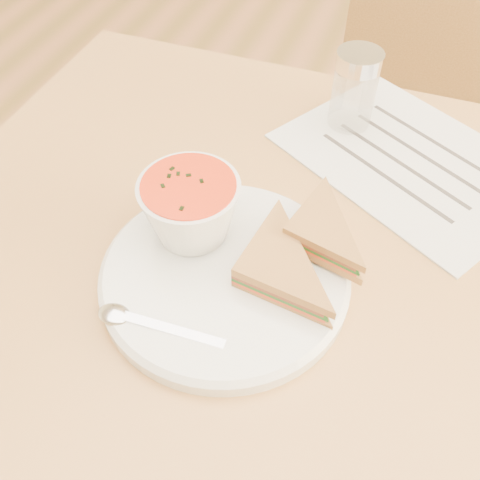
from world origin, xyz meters
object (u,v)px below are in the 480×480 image
at_px(dining_table, 306,394).
at_px(condiment_shaker, 354,90).
at_px(plate, 225,276).
at_px(soup_bowl, 191,211).
at_px(chair_far, 415,148).

bearing_deg(dining_table, condiment_shaker, 99.65).
bearing_deg(plate, soup_bowl, 144.47).
bearing_deg(soup_bowl, chair_far, 69.50).
relative_size(dining_table, plate, 3.74).
height_order(dining_table, soup_bowl, soup_bowl).
height_order(dining_table, chair_far, chair_far).
distance_m(soup_bowl, condiment_shaker, 0.30).
distance_m(plate, condiment_shaker, 0.33).
bearing_deg(chair_far, plate, 72.73).
bearing_deg(condiment_shaker, soup_bowl, -112.76).
bearing_deg(chair_far, condiment_shaker, 69.39).
bearing_deg(soup_bowl, condiment_shaker, 67.24).
relative_size(dining_table, soup_bowl, 9.20).
relative_size(plate, soup_bowl, 2.46).
relative_size(plate, condiment_shaker, 2.42).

